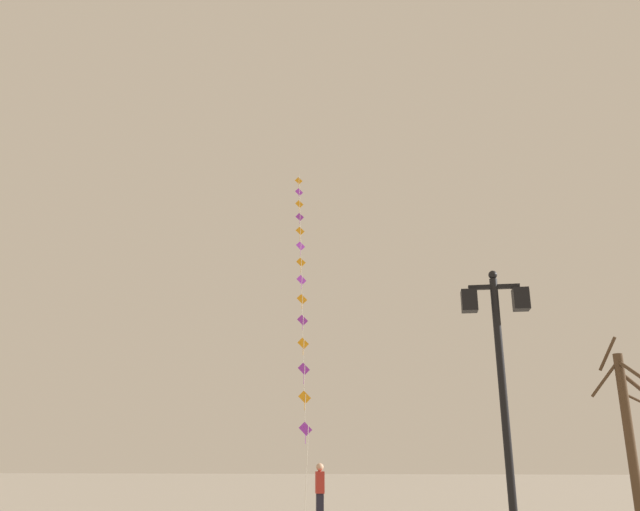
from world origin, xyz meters
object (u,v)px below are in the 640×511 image
at_px(kite_train, 301,281).
at_px(kite_flyer, 320,492).
at_px(twin_lantern_lamp_post, 500,357).
at_px(bare_tree, 630,433).

height_order(kite_train, kite_flyer, kite_train).
relative_size(twin_lantern_lamp_post, kite_flyer, 2.99).
bearing_deg(kite_train, bare_tree, -45.40).
bearing_deg(twin_lantern_lamp_post, bare_tree, 57.36).
bearing_deg(kite_flyer, twin_lantern_lamp_post, -164.12).
bearing_deg(bare_tree, twin_lantern_lamp_post, -122.64).
relative_size(kite_train, kite_flyer, 10.62).
bearing_deg(bare_tree, kite_flyer, 168.03).
distance_m(twin_lantern_lamp_post, kite_flyer, 9.23).
bearing_deg(kite_train, kite_flyer, -76.43).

